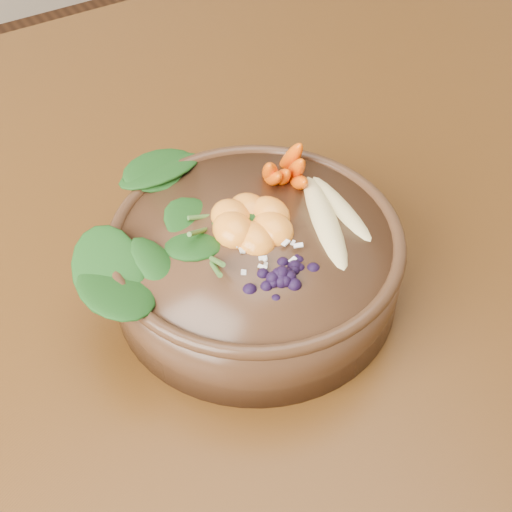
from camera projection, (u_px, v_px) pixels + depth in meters
ground at (353, 442)px, 1.37m from camera, size 4.00×4.00×0.00m
dining_table at (403, 177)px, 0.91m from camera, size 1.60×0.90×0.75m
stoneware_bowl at (256, 264)px, 0.62m from camera, size 0.30×0.30×0.07m
kale_heap at (193, 192)px, 0.61m from camera, size 0.19×0.18×0.04m
carrot_cluster at (278, 146)px, 0.63m from camera, size 0.06×0.06×0.07m
banana_halves at (334, 204)px, 0.61m from camera, size 0.07×0.14×0.02m
mandarin_cluster at (252, 212)px, 0.60m from camera, size 0.09×0.09×0.03m
blueberry_pile at (282, 263)px, 0.55m from camera, size 0.13×0.11×0.03m
coconut_flakes at (265, 246)px, 0.58m from camera, size 0.09×0.08×0.01m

